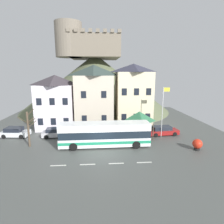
{
  "coord_description": "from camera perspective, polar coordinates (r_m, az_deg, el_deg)",
  "views": [
    {
      "loc": [
        -0.33,
        -20.35,
        9.26
      ],
      "look_at": [
        1.66,
        5.44,
        3.91
      ],
      "focal_mm": 29.76,
      "sensor_mm": 36.0,
      "label": 1
    }
  ],
  "objects": [
    {
      "name": "pedestrian_01",
      "position": [
        26.25,
        5.56,
        -7.06
      ],
      "size": [
        0.28,
        0.31,
        1.52
      ],
      "color": "black",
      "rests_on": "ground_plane"
    },
    {
      "name": "parked_car_01",
      "position": [
        31.39,
        -27.62,
        -5.51
      ],
      "size": [
        4.06,
        2.31,
        1.44
      ],
      "rotation": [
        0.0,
        0.0,
        -0.1
      ],
      "color": "silver",
      "rests_on": "ground_plane"
    },
    {
      "name": "parked_car_02",
      "position": [
        29.03,
        -16.76,
        -6.06
      ],
      "size": [
        4.2,
        2.1,
        1.35
      ],
      "rotation": [
        0.0,
        0.0,
        0.08
      ],
      "color": "silver",
      "rests_on": "ground_plane"
    },
    {
      "name": "townhouse_02",
      "position": [
        33.05,
        6.48,
        5.03
      ],
      "size": [
        5.94,
        5.85,
        10.95
      ],
      "color": "beige",
      "rests_on": "ground_plane"
    },
    {
      "name": "bus_shelter",
      "position": [
        27.54,
        8.38,
        -1.34
      ],
      "size": [
        3.6,
        3.6,
        3.86
      ],
      "color": "#473D33",
      "rests_on": "ground_plane"
    },
    {
      "name": "townhouse_00",
      "position": [
        33.17,
        -16.81,
        2.99
      ],
      "size": [
        6.04,
        5.48,
        9.07
      ],
      "color": "white",
      "rests_on": "ground_plane"
    },
    {
      "name": "hilltop_castle",
      "position": [
        48.84,
        -5.25,
        9.57
      ],
      "size": [
        37.49,
        37.49,
        20.77
      ],
      "color": "#5A6446",
      "rests_on": "ground_plane"
    },
    {
      "name": "harbour_buoy",
      "position": [
        25.36,
        24.75,
        -8.95
      ],
      "size": [
        1.18,
        1.18,
        1.43
      ],
      "color": "black",
      "rests_on": "ground_plane"
    },
    {
      "name": "bare_tree_00",
      "position": [
        25.96,
        -24.28,
        -4.45
      ],
      "size": [
        1.85,
        1.91,
        4.99
      ],
      "color": "brown",
      "rests_on": "ground_plane"
    },
    {
      "name": "public_bench",
      "position": [
        30.87,
        10.29,
        -5.05
      ],
      "size": [
        1.55,
        0.48,
        0.87
      ],
      "color": "#33473D",
      "rests_on": "ground_plane"
    },
    {
      "name": "flagpole",
      "position": [
        27.84,
        15.4,
        0.94
      ],
      "size": [
        0.95,
        0.1,
        7.41
      ],
      "color": "silver",
      "rests_on": "ground_plane"
    },
    {
      "name": "townhouse_01",
      "position": [
        32.14,
        -5.51,
        4.67
      ],
      "size": [
        6.37,
        5.16,
        10.73
      ],
      "color": "beige",
      "rests_on": "ground_plane"
    },
    {
      "name": "ground_plane",
      "position": [
        22.37,
        -3.24,
        -12.87
      ],
      "size": [
        40.0,
        60.0,
        0.07
      ],
      "color": "#4D514D"
    },
    {
      "name": "transit_bus",
      "position": [
        24.06,
        -2.23,
        -6.93
      ],
      "size": [
        11.56,
        2.65,
        3.13
      ],
      "rotation": [
        0.0,
        0.0,
        0.01
      ],
      "color": "white",
      "rests_on": "ground_plane"
    },
    {
      "name": "parked_car_00",
      "position": [
        29.66,
        15.32,
        -5.56
      ],
      "size": [
        4.72,
        2.13,
        1.4
      ],
      "rotation": [
        0.0,
        0.0,
        0.08
      ],
      "color": "maroon",
      "rests_on": "ground_plane"
    },
    {
      "name": "pedestrian_00",
      "position": [
        27.11,
        8.57,
        -6.43
      ],
      "size": [
        0.35,
        0.35,
        1.61
      ],
      "color": "#38332D",
      "rests_on": "ground_plane"
    }
  ]
}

